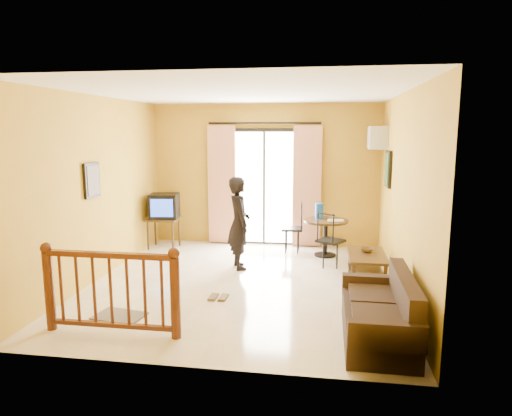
# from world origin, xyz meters

# --- Properties ---
(ground) EXTENTS (5.00, 5.00, 0.00)m
(ground) POSITION_xyz_m (0.00, 0.00, 0.00)
(ground) COLOR beige
(ground) RESTS_ON ground
(room_shell) EXTENTS (5.00, 5.00, 5.00)m
(room_shell) POSITION_xyz_m (0.00, 0.00, 1.70)
(room_shell) COLOR white
(room_shell) RESTS_ON ground
(balcony_door) EXTENTS (2.25, 0.14, 2.46)m
(balcony_door) POSITION_xyz_m (0.00, 2.43, 1.19)
(balcony_door) COLOR black
(balcony_door) RESTS_ON ground
(tv_table) EXTENTS (0.60, 0.50, 0.60)m
(tv_table) POSITION_xyz_m (-1.90, 1.86, 0.52)
(tv_table) COLOR black
(tv_table) RESTS_ON ground
(television) EXTENTS (0.59, 0.55, 0.47)m
(television) POSITION_xyz_m (-1.87, 1.86, 0.84)
(television) COLOR black
(television) RESTS_ON tv_table
(picture_left) EXTENTS (0.05, 0.42, 0.52)m
(picture_left) POSITION_xyz_m (-2.22, -0.20, 1.55)
(picture_left) COLOR black
(picture_left) RESTS_ON room_shell
(dining_table) EXTENTS (0.81, 0.81, 0.68)m
(dining_table) POSITION_xyz_m (1.23, 1.76, 0.53)
(dining_table) COLOR black
(dining_table) RESTS_ON ground
(water_jug) EXTENTS (0.15, 0.15, 0.28)m
(water_jug) POSITION_xyz_m (1.10, 1.86, 0.82)
(water_jug) COLOR blue
(water_jug) RESTS_ON dining_table
(serving_tray) EXTENTS (0.30, 0.21, 0.02)m
(serving_tray) POSITION_xyz_m (1.40, 1.66, 0.69)
(serving_tray) COLOR beige
(serving_tray) RESTS_ON dining_table
(dining_chairs) EXTENTS (1.19, 1.34, 0.95)m
(dining_chairs) POSITION_xyz_m (0.96, 1.50, 0.00)
(dining_chairs) COLOR black
(dining_chairs) RESTS_ON ground
(air_conditioner) EXTENTS (0.31, 0.60, 0.40)m
(air_conditioner) POSITION_xyz_m (2.09, 1.95, 2.15)
(air_conditioner) COLOR silver
(air_conditioner) RESTS_ON room_shell
(botanical_print) EXTENTS (0.05, 0.50, 0.60)m
(botanical_print) POSITION_xyz_m (2.22, 1.30, 1.65)
(botanical_print) COLOR black
(botanical_print) RESTS_ON room_shell
(coffee_table) EXTENTS (0.55, 0.99, 0.44)m
(coffee_table) POSITION_xyz_m (1.85, 0.37, 0.29)
(coffee_table) COLOR black
(coffee_table) RESTS_ON ground
(bowl) EXTENTS (0.21, 0.21, 0.06)m
(bowl) POSITION_xyz_m (1.85, 0.49, 0.47)
(bowl) COLOR #4F3B1B
(bowl) RESTS_ON coffee_table
(sofa) EXTENTS (0.73, 1.56, 0.75)m
(sofa) POSITION_xyz_m (1.85, -1.62, 0.28)
(sofa) COLOR black
(sofa) RESTS_ON ground
(standing_person) EXTENTS (0.56, 0.66, 1.53)m
(standing_person) POSITION_xyz_m (-0.20, 0.79, 0.77)
(standing_person) COLOR black
(standing_person) RESTS_ON ground
(stair_balustrade) EXTENTS (1.63, 0.13, 1.04)m
(stair_balustrade) POSITION_xyz_m (-1.15, -1.90, 0.56)
(stair_balustrade) COLOR #471E0F
(stair_balustrade) RESTS_ON ground
(doormat) EXTENTS (0.66, 0.50, 0.02)m
(doormat) POSITION_xyz_m (-1.28, -1.45, 0.01)
(doormat) COLOR #625A4E
(doormat) RESTS_ON ground
(sandals) EXTENTS (0.25, 0.25, 0.03)m
(sandals) POSITION_xyz_m (-0.22, -0.65, 0.01)
(sandals) COLOR #4F3B1B
(sandals) RESTS_ON ground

